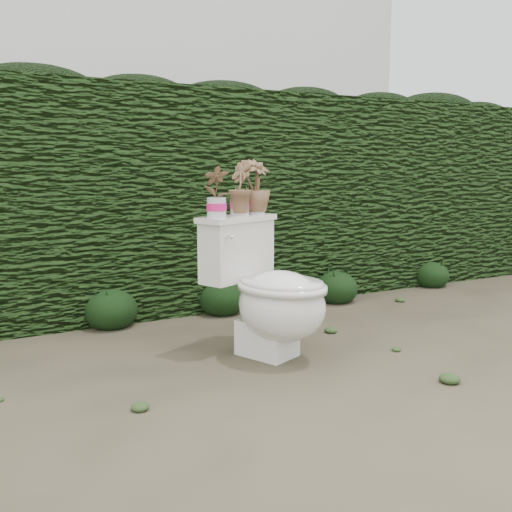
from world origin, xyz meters
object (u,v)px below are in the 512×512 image
potted_plant_center (240,189)px  potted_plant_right (256,188)px  potted_plant_left (216,193)px  toilet (270,294)px

potted_plant_center → potted_plant_right: size_ratio=0.98×
potted_plant_left → potted_plant_right: 0.34m
toilet → potted_plant_center: 0.62m
potted_plant_left → potted_plant_center: bearing=-153.7°
potted_plant_left → potted_plant_center: size_ratio=0.89×
potted_plant_center → potted_plant_left: bearing=127.5°
potted_plant_right → toilet: bearing=-118.4°
toilet → potted_plant_center: potted_plant_center is taller
potted_plant_right → potted_plant_left: bearing=-173.2°
potted_plant_center → potted_plant_right: 0.15m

